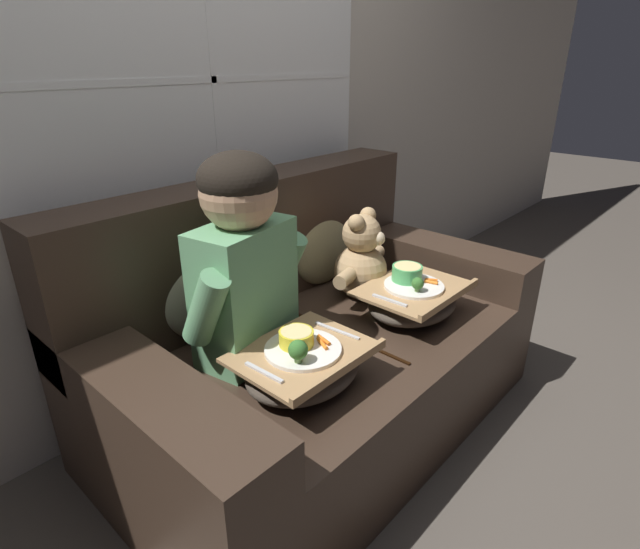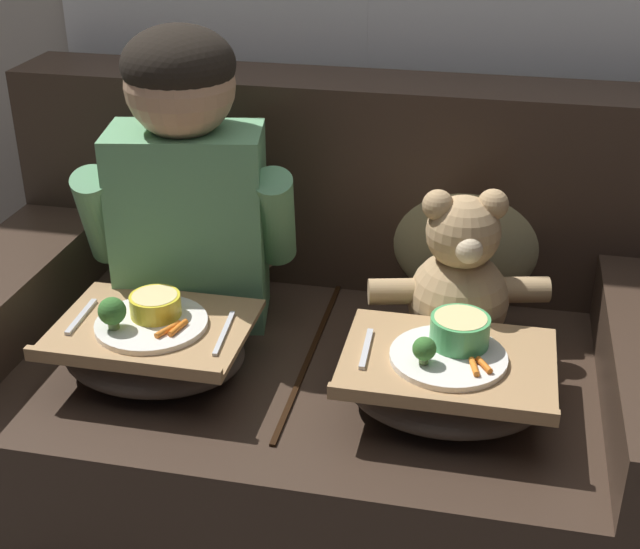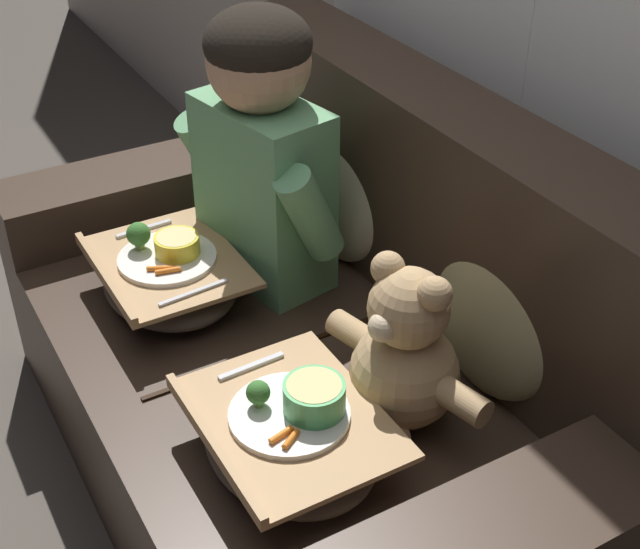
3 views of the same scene
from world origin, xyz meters
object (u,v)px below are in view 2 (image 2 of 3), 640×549
Objects in this scene: lap_tray_child at (153,347)px; couch at (322,364)px; throw_pillow_behind_teddy at (467,225)px; lap_tray_teddy at (447,380)px; teddy_bear at (460,282)px; child_figure at (186,167)px; throw_pillow_behind_child at (222,204)px.

couch is at bearing 40.82° from lap_tray_child.
lap_tray_teddy is at bearing -89.94° from throw_pillow_behind_teddy.
lap_tray_teddy is at bearing -40.66° from couch.
throw_pillow_behind_teddy reaches higher than lap_tray_child.
throw_pillow_behind_teddy reaches higher than teddy_bear.
throw_pillow_behind_teddy is at bearing 20.88° from child_figure.
couch is 4.13× the size of lap_tray_child.
couch reaches higher than teddy_bear.
child_figure reaches higher than throw_pillow_behind_child.
throw_pillow_behind_teddy is 1.01× the size of teddy_bear.
couch reaches higher than throw_pillow_behind_child.
child_figure is at bearing 157.28° from lap_tray_teddy.
child_figure is at bearing 179.65° from teddy_bear.
couch is 0.44m from lap_tray_child.
throw_pillow_behind_teddy is at bearing 90.06° from lap_tray_teddy.
throw_pillow_behind_teddy reaches higher than lap_tray_teddy.
throw_pillow_behind_teddy is at bearing 38.74° from lap_tray_child.
lap_tray_child is 0.61m from lap_tray_teddy.
lap_tray_teddy is (0.00, -0.49, -0.12)m from throw_pillow_behind_teddy.
throw_pillow_behind_child is 1.04× the size of teddy_bear.
throw_pillow_behind_child is 0.66m from teddy_bear.
child_figure is 1.71× the size of teddy_bear.
teddy_bear is (0.31, -0.01, 0.26)m from couch.
child_figure is 0.40m from lap_tray_child.
teddy_bear is (0.61, -0.00, -0.22)m from child_figure.
couch is 2.45× the size of child_figure.
throw_pillow_behind_child reaches higher than lap_tray_child.
throw_pillow_behind_child is 1.00× the size of lap_tray_teddy.
throw_pillow_behind_child is at bearing 143.48° from couch.
throw_pillow_behind_child is at bearing 158.86° from teddy_bear.
throw_pillow_behind_child is at bearing 89.91° from lap_tray_child.
throw_pillow_behind_child is at bearing 141.35° from lap_tray_teddy.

